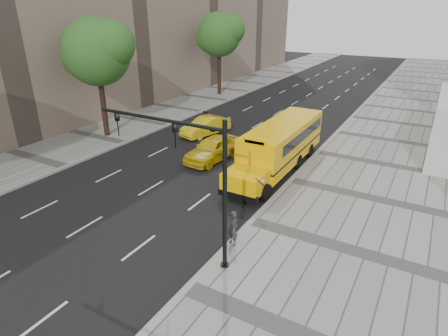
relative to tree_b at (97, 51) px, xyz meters
The scene contains 12 objects.
ground 12.50m from the tree_b, ahead, with size 140.00×140.00×0.00m, color black.
sidewalk_museum 23.43m from the tree_b, ahead, with size 12.00×140.00×0.15m, color gray.
sidewalk_far 6.89m from the tree_b, 130.29° to the right, with size 6.00×140.00×0.15m, color gray.
curb_museum 17.78m from the tree_b, ahead, with size 0.30×140.00×0.15m, color gray.
curb_far 7.27m from the tree_b, 16.38° to the right, with size 0.30×140.00×0.15m, color gray.
tree_b is the anchor object (origin of this frame).
tree_c 18.51m from the tree_b, 90.01° to the left, with size 5.66×5.03×9.60m.
school_bus 15.80m from the tree_b, ahead, with size 2.96×11.56×3.19m.
taxi_near 11.92m from the tree_b, ahead, with size 1.98×4.92×1.68m, color gold.
taxi_far 10.23m from the tree_b, 33.69° to the left, with size 1.61×4.60×1.52m, color gold.
pedestrian 19.55m from the tree_b, 27.31° to the right, with size 0.60×0.40×1.66m, color #2F2E35.
traffic_signal 18.76m from the tree_b, 32.77° to the right, with size 6.18×0.36×6.40m.
Camera 1 is at (12.88, -20.32, 10.02)m, focal length 30.00 mm.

